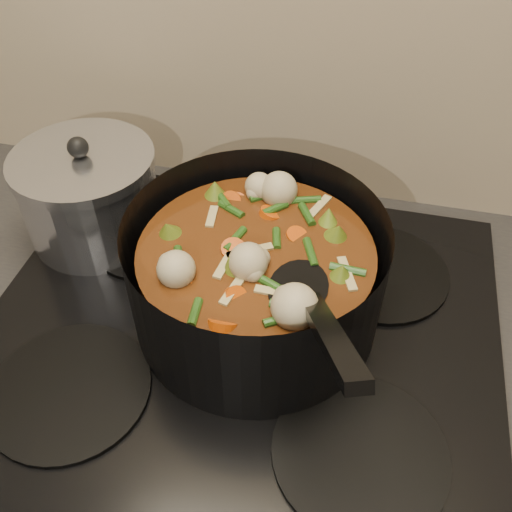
# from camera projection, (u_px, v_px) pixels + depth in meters

# --- Properties ---
(counter) EXTENTS (2.64, 0.64, 0.91)m
(counter) POSITION_uv_depth(u_px,v_px,m) (244.00, 491.00, 1.03)
(counter) COLOR brown
(counter) RESTS_ON ground
(stovetop) EXTENTS (0.62, 0.54, 0.03)m
(stovetop) POSITION_uv_depth(u_px,v_px,m) (239.00, 331.00, 0.70)
(stovetop) COLOR black
(stovetop) RESTS_ON counter
(stockpot) EXTENTS (0.33, 0.39, 0.22)m
(stockpot) POSITION_uv_depth(u_px,v_px,m) (256.00, 277.00, 0.66)
(stockpot) COLOR black
(stockpot) RESTS_ON stovetop
(saucepan) EXTENTS (0.19, 0.19, 0.16)m
(saucepan) POSITION_uv_depth(u_px,v_px,m) (90.00, 195.00, 0.77)
(saucepan) COLOR silver
(saucepan) RESTS_ON stovetop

